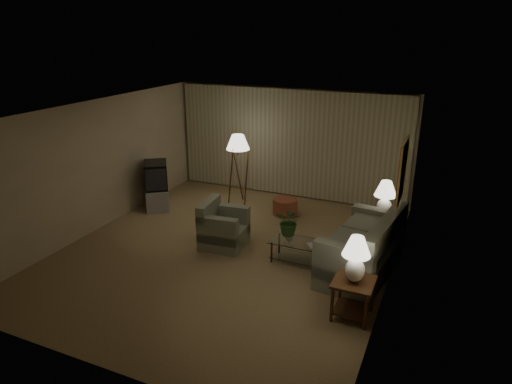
% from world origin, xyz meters
% --- Properties ---
extents(ground, '(7.00, 7.00, 0.00)m').
position_xyz_m(ground, '(0.00, 0.00, 0.00)').
color(ground, tan).
rests_on(ground, ground).
extents(room_shell, '(6.04, 7.02, 2.72)m').
position_xyz_m(room_shell, '(0.02, 1.51, 1.75)').
color(room_shell, beige).
rests_on(room_shell, ground).
extents(sofa, '(2.23, 1.52, 0.87)m').
position_xyz_m(sofa, '(2.50, 0.21, 0.44)').
color(sofa, gray).
rests_on(sofa, ground).
extents(armchair, '(1.01, 0.97, 0.71)m').
position_xyz_m(armchair, '(-0.17, 0.19, 0.36)').
color(armchair, gray).
rests_on(armchair, ground).
extents(side_table_near, '(0.59, 0.59, 0.60)m').
position_xyz_m(side_table_near, '(2.65, -1.14, 0.42)').
color(side_table_near, '#3C1C10').
rests_on(side_table_near, ground).
extents(side_table_far, '(0.51, 0.43, 0.60)m').
position_xyz_m(side_table_far, '(2.65, 1.46, 0.40)').
color(side_table_far, '#3C1C10').
rests_on(side_table_far, ground).
extents(table_lamp_near, '(0.41, 0.41, 0.71)m').
position_xyz_m(table_lamp_near, '(2.65, -1.14, 1.02)').
color(table_lamp_near, white).
rests_on(table_lamp_near, side_table_near).
extents(table_lamp_far, '(0.42, 0.42, 0.73)m').
position_xyz_m(table_lamp_far, '(2.65, 1.46, 1.03)').
color(table_lamp_far, white).
rests_on(table_lamp_far, side_table_far).
extents(coffee_table, '(0.97, 0.53, 0.41)m').
position_xyz_m(coffee_table, '(1.36, 0.11, 0.27)').
color(coffee_table, silver).
rests_on(coffee_table, ground).
extents(tv_cabinet, '(1.30, 1.28, 0.50)m').
position_xyz_m(tv_cabinet, '(-2.55, 1.34, 0.25)').
color(tv_cabinet, '#AEAEB1').
rests_on(tv_cabinet, ground).
extents(crt_tv, '(1.20, 1.18, 0.61)m').
position_xyz_m(crt_tv, '(-2.55, 1.34, 0.81)').
color(crt_tv, black).
rests_on(crt_tv, tv_cabinet).
extents(floor_lamp, '(0.55, 0.55, 1.70)m').
position_xyz_m(floor_lamp, '(-0.91, 2.37, 0.89)').
color(floor_lamp, '#3C1C10').
rests_on(floor_lamp, ground).
extents(ottoman, '(0.64, 0.64, 0.37)m').
position_xyz_m(ottoman, '(0.37, 2.16, 0.19)').
color(ottoman, '#AD513A').
rests_on(ottoman, ground).
extents(vase, '(0.16, 0.16, 0.15)m').
position_xyz_m(vase, '(1.21, 0.11, 0.49)').
color(vase, white).
rests_on(vase, coffee_table).
extents(flowers, '(0.51, 0.45, 0.54)m').
position_xyz_m(flowers, '(1.21, 0.11, 0.83)').
color(flowers, '#34652C').
rests_on(flowers, vase).
extents(book, '(0.27, 0.28, 0.02)m').
position_xyz_m(book, '(1.61, 0.01, 0.42)').
color(book, olive).
rests_on(book, coffee_table).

